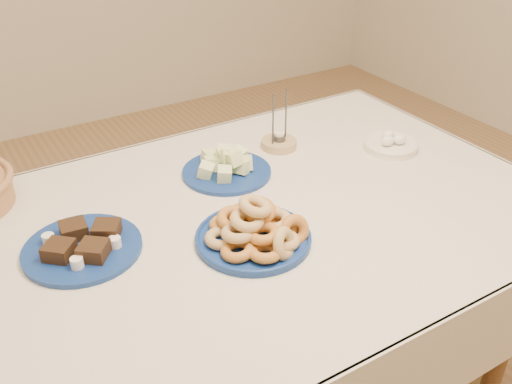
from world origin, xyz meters
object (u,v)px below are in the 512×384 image
at_px(brownie_plate, 83,246).
at_px(melon_plate, 227,166).
at_px(egg_bowl, 391,144).
at_px(donut_platter, 256,231).
at_px(dining_table, 247,248).
at_px(candle_holder, 279,142).

bearing_deg(brownie_plate, melon_plate, 17.52).
bearing_deg(egg_bowl, brownie_plate, -179.04).
bearing_deg(melon_plate, donut_platter, -107.23).
distance_m(dining_table, candle_holder, 0.43).
relative_size(donut_platter, candle_holder, 2.01).
xyz_separation_m(candle_holder, egg_bowl, (0.30, -0.20, 0.00)).
distance_m(candle_holder, egg_bowl, 0.36).
height_order(donut_platter, brownie_plate, donut_platter).
xyz_separation_m(melon_plate, brownie_plate, (-0.48, -0.15, -0.01)).
xyz_separation_m(dining_table, egg_bowl, (0.60, 0.09, 0.12)).
height_order(candle_holder, egg_bowl, candle_holder).
distance_m(brownie_plate, candle_holder, 0.74).
xyz_separation_m(dining_table, donut_platter, (-0.04, -0.11, 0.14)).
bearing_deg(brownie_plate, egg_bowl, 0.96).
xyz_separation_m(donut_platter, candle_holder, (0.33, 0.40, -0.01)).
bearing_deg(egg_bowl, candle_holder, 146.47).
bearing_deg(dining_table, candle_holder, 44.47).
xyz_separation_m(brownie_plate, egg_bowl, (1.01, 0.02, 0.00)).
distance_m(melon_plate, egg_bowl, 0.55).
bearing_deg(melon_plate, egg_bowl, -14.26).
relative_size(dining_table, egg_bowl, 9.14).
bearing_deg(melon_plate, dining_table, -106.19).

